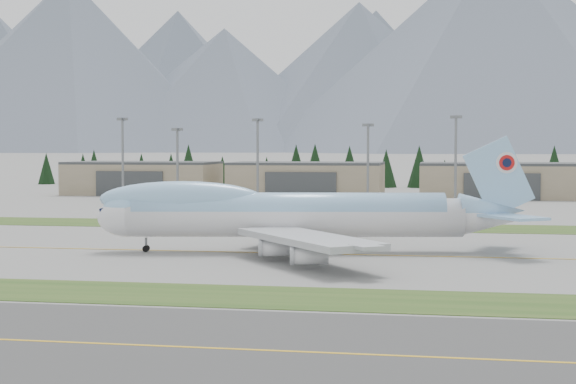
% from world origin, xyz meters
% --- Properties ---
extents(ground, '(7000.00, 7000.00, 0.00)m').
position_xyz_m(ground, '(0.00, 0.00, 0.00)').
color(ground, slate).
rests_on(ground, ground).
extents(grass_strip_near, '(400.00, 14.00, 0.08)m').
position_xyz_m(grass_strip_near, '(0.00, -38.00, 0.00)').
color(grass_strip_near, '#2A4A1A').
rests_on(grass_strip_near, ground).
extents(grass_strip_far, '(400.00, 18.00, 0.08)m').
position_xyz_m(grass_strip_far, '(0.00, 45.00, 0.00)').
color(grass_strip_far, '#2A4A1A').
rests_on(grass_strip_far, ground).
extents(asphalt_taxiway, '(400.00, 32.00, 0.04)m').
position_xyz_m(asphalt_taxiway, '(0.00, -62.00, 0.00)').
color(asphalt_taxiway, '#3E3E3E').
rests_on(asphalt_taxiway, ground).
extents(taxiway_line_main, '(400.00, 0.40, 0.02)m').
position_xyz_m(taxiway_line_main, '(0.00, 0.00, 0.00)').
color(taxiway_line_main, gold).
rests_on(taxiway_line_main, ground).
extents(taxiway_line_near, '(400.00, 0.40, 0.02)m').
position_xyz_m(taxiway_line_near, '(0.00, -62.00, 0.00)').
color(taxiway_line_near, gold).
rests_on(taxiway_line_near, ground).
extents(boeing_747_freighter, '(67.17, 57.02, 17.61)m').
position_xyz_m(boeing_747_freighter, '(5.15, 1.71, 5.81)').
color(boeing_747_freighter, silver).
rests_on(boeing_747_freighter, ground).
extents(hangar_left, '(48.00, 26.60, 10.80)m').
position_xyz_m(hangar_left, '(-70.00, 149.90, 5.39)').
color(hangar_left, gray).
rests_on(hangar_left, ground).
extents(hangar_center, '(48.00, 26.60, 10.80)m').
position_xyz_m(hangar_center, '(-15.00, 149.90, 5.39)').
color(hangar_center, gray).
rests_on(hangar_center, ground).
extents(hangar_right, '(48.00, 26.60, 10.80)m').
position_xyz_m(hangar_right, '(45.00, 149.90, 5.39)').
color(hangar_right, gray).
rests_on(hangar_right, ground).
extents(floodlight_masts, '(167.35, 9.31, 24.96)m').
position_xyz_m(floodlight_masts, '(2.61, 110.41, 16.24)').
color(floodlight_masts, slate).
rests_on(floodlight_masts, ground).
extents(service_vehicle_a, '(2.46, 3.22, 1.02)m').
position_xyz_m(service_vehicle_a, '(-43.73, 131.96, 0.00)').
color(service_vehicle_a, silver).
rests_on(service_vehicle_a, ground).
extents(service_vehicle_b, '(3.54, 1.97, 1.10)m').
position_xyz_m(service_vehicle_b, '(9.23, 115.53, 0.00)').
color(service_vehicle_b, '#A5BC2F').
rests_on(service_vehicle_b, ground).
extents(service_vehicle_c, '(2.92, 4.94, 1.34)m').
position_xyz_m(service_vehicle_c, '(46.49, 123.15, 0.00)').
color(service_vehicle_c, silver).
rests_on(service_vehicle_c, ground).
extents(conifer_belt, '(273.20, 16.55, 16.96)m').
position_xyz_m(conifer_belt, '(-10.97, 211.94, 7.26)').
color(conifer_belt, black).
rests_on(conifer_belt, ground).
extents(mountain_ridge_front, '(4349.06, 1349.48, 517.57)m').
position_xyz_m(mountain_ridge_front, '(44.63, 2183.01, 226.59)').
color(mountain_ridge_front, '#495662').
rests_on(mountain_ridge_front, ground).
extents(mountain_ridge_rear, '(4466.26, 1012.73, 506.36)m').
position_xyz_m(mountain_ridge_rear, '(42.76, 2900.00, 249.67)').
color(mountain_ridge_rear, '#495662').
rests_on(mountain_ridge_rear, ground).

